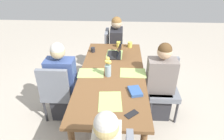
{
  "coord_description": "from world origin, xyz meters",
  "views": [
    {
      "loc": [
        -2.4,
        -0.12,
        2.19
      ],
      "look_at": [
        0.0,
        0.0,
        0.79
      ],
      "focal_mm": 31.94,
      "sensor_mm": 36.0,
      "label": 1
    }
  ],
  "objects_px": {
    "flower_vase": "(108,68)",
    "book_red_cover": "(135,91)",
    "dining_table": "(112,78)",
    "person_far_left_near": "(63,85)",
    "chair_far_left_near": "(57,90)",
    "person_head_right_left_far": "(116,50)",
    "coffee_mug_centre_left": "(130,45)",
    "laptop_head_right_left_far": "(116,53)",
    "coffee_mug_near_left": "(119,44)",
    "person_near_right_near": "(160,86)",
    "coffee_mug_near_right": "(93,50)",
    "phone_black": "(132,114)",
    "chair_head_right_left_far": "(113,50)",
    "chair_near_right_near": "(163,84)"
  },
  "relations": [
    {
      "from": "coffee_mug_near_right",
      "to": "book_red_cover",
      "type": "relative_size",
      "value": 0.4
    },
    {
      "from": "laptop_head_right_left_far",
      "to": "coffee_mug_centre_left",
      "type": "relative_size",
      "value": 3.31
    },
    {
      "from": "dining_table",
      "to": "coffee_mug_centre_left",
      "type": "bearing_deg",
      "value": -16.62
    },
    {
      "from": "flower_vase",
      "to": "coffee_mug_near_right",
      "type": "relative_size",
      "value": 3.44
    },
    {
      "from": "chair_far_left_near",
      "to": "person_head_right_left_far",
      "type": "height_order",
      "value": "person_head_right_left_far"
    },
    {
      "from": "chair_near_right_near",
      "to": "phone_black",
      "type": "xyz_separation_m",
      "value": [
        -0.94,
        0.51,
        0.25
      ]
    },
    {
      "from": "person_near_right_near",
      "to": "phone_black",
      "type": "xyz_separation_m",
      "value": [
        -0.86,
        0.45,
        0.22
      ]
    },
    {
      "from": "dining_table",
      "to": "person_head_right_left_far",
      "type": "height_order",
      "value": "person_head_right_left_far"
    },
    {
      "from": "person_head_right_left_far",
      "to": "flower_vase",
      "type": "xyz_separation_m",
      "value": [
        -1.34,
        0.07,
        0.34
      ]
    },
    {
      "from": "book_red_cover",
      "to": "chair_near_right_near",
      "type": "bearing_deg",
      "value": -53.4
    },
    {
      "from": "flower_vase",
      "to": "phone_black",
      "type": "bearing_deg",
      "value": -158.58
    },
    {
      "from": "coffee_mug_centre_left",
      "to": "phone_black",
      "type": "relative_size",
      "value": 0.65
    },
    {
      "from": "dining_table",
      "to": "book_red_cover",
      "type": "bearing_deg",
      "value": -145.63
    },
    {
      "from": "chair_near_right_near",
      "to": "flower_vase",
      "type": "xyz_separation_m",
      "value": [
        -0.18,
        0.81,
        0.37
      ]
    },
    {
      "from": "chair_head_right_left_far",
      "to": "flower_vase",
      "type": "distance_m",
      "value": 1.45
    },
    {
      "from": "person_near_right_near",
      "to": "person_far_left_near",
      "type": "bearing_deg",
      "value": 92.75
    },
    {
      "from": "chair_far_left_near",
      "to": "person_far_left_near",
      "type": "xyz_separation_m",
      "value": [
        0.07,
        -0.06,
        0.03
      ]
    },
    {
      "from": "person_near_right_near",
      "to": "dining_table",
      "type": "bearing_deg",
      "value": 93.03
    },
    {
      "from": "dining_table",
      "to": "phone_black",
      "type": "height_order",
      "value": "phone_black"
    },
    {
      "from": "coffee_mug_near_right",
      "to": "phone_black",
      "type": "distance_m",
      "value": 1.63
    },
    {
      "from": "person_head_right_left_far",
      "to": "coffee_mug_near_right",
      "type": "xyz_separation_m",
      "value": [
        -0.58,
        0.38,
        0.26
      ]
    },
    {
      "from": "person_far_left_near",
      "to": "coffee_mug_centre_left",
      "type": "bearing_deg",
      "value": -46.31
    },
    {
      "from": "dining_table",
      "to": "coffee_mug_near_left",
      "type": "distance_m",
      "value": 0.94
    },
    {
      "from": "coffee_mug_centre_left",
      "to": "laptop_head_right_left_far",
      "type": "bearing_deg",
      "value": 146.3
    },
    {
      "from": "chair_head_right_left_far",
      "to": "phone_black",
      "type": "xyz_separation_m",
      "value": [
        -2.15,
        -0.3,
        0.25
      ]
    },
    {
      "from": "person_near_right_near",
      "to": "laptop_head_right_left_far",
      "type": "xyz_separation_m",
      "value": [
        0.52,
        0.67,
        0.26
      ]
    },
    {
      "from": "chair_far_left_near",
      "to": "chair_near_right_near",
      "type": "bearing_deg",
      "value": -81.96
    },
    {
      "from": "person_far_left_near",
      "to": "person_near_right_near",
      "type": "distance_m",
      "value": 1.42
    },
    {
      "from": "flower_vase",
      "to": "book_red_cover",
      "type": "relative_size",
      "value": 1.38
    },
    {
      "from": "chair_near_right_near",
      "to": "person_near_right_near",
      "type": "distance_m",
      "value": 0.1
    },
    {
      "from": "chair_far_left_near",
      "to": "chair_head_right_left_far",
      "type": "height_order",
      "value": "same"
    },
    {
      "from": "coffee_mug_near_left",
      "to": "coffee_mug_near_right",
      "type": "bearing_deg",
      "value": 119.0
    },
    {
      "from": "person_far_left_near",
      "to": "phone_black",
      "type": "distance_m",
      "value": 1.27
    },
    {
      "from": "flower_vase",
      "to": "coffee_mug_near_left",
      "type": "bearing_deg",
      "value": -7.18
    },
    {
      "from": "person_far_left_near",
      "to": "chair_head_right_left_far",
      "type": "relative_size",
      "value": 1.33
    },
    {
      "from": "dining_table",
      "to": "person_head_right_left_far",
      "type": "xyz_separation_m",
      "value": [
        1.27,
        -0.02,
        -0.14
      ]
    },
    {
      "from": "person_far_left_near",
      "to": "flower_vase",
      "type": "xyz_separation_m",
      "value": [
        -0.04,
        -0.67,
        0.34
      ]
    },
    {
      "from": "laptop_head_right_left_far",
      "to": "book_red_cover",
      "type": "xyz_separation_m",
      "value": [
        -1.0,
        -0.27,
        -0.02
      ]
    },
    {
      "from": "coffee_mug_near_right",
      "to": "phone_black",
      "type": "relative_size",
      "value": 0.53
    },
    {
      "from": "dining_table",
      "to": "person_near_right_near",
      "type": "distance_m",
      "value": 0.71
    },
    {
      "from": "dining_table",
      "to": "flower_vase",
      "type": "xyz_separation_m",
      "value": [
        -0.07,
        0.05,
        0.2
      ]
    },
    {
      "from": "chair_far_left_near",
      "to": "person_head_right_left_far",
      "type": "xyz_separation_m",
      "value": [
        1.38,
        -0.81,
        0.03
      ]
    },
    {
      "from": "person_far_left_near",
      "to": "dining_table",
      "type": "bearing_deg",
      "value": -87.53
    },
    {
      "from": "coffee_mug_near_left",
      "to": "flower_vase",
      "type": "bearing_deg",
      "value": 172.82
    },
    {
      "from": "person_far_left_near",
      "to": "phone_black",
      "type": "relative_size",
      "value": 7.97
    },
    {
      "from": "person_head_right_left_far",
      "to": "person_far_left_near",
      "type": "bearing_deg",
      "value": 150.19
    },
    {
      "from": "coffee_mug_centre_left",
      "to": "person_far_left_near",
      "type": "bearing_deg",
      "value": 133.69
    },
    {
      "from": "flower_vase",
      "to": "laptop_head_right_left_far",
      "type": "bearing_deg",
      "value": -7.51
    },
    {
      "from": "coffee_mug_near_left",
      "to": "coffee_mug_near_right",
      "type": "xyz_separation_m",
      "value": [
        -0.24,
        0.44,
        -0.01
      ]
    },
    {
      "from": "dining_table",
      "to": "person_far_left_near",
      "type": "distance_m",
      "value": 0.74
    }
  ]
}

